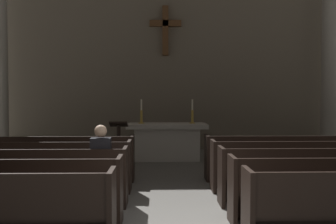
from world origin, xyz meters
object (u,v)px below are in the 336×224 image
(pew_right_row_4, at_px, (297,165))
(pew_left_row_4, at_px, (44,166))
(lone_worshipper, at_px, (102,163))
(pew_right_row_5, at_px, (281,157))
(altar, at_px, (167,141))
(pew_left_row_2, at_px, (4,192))
(pew_left_row_5, at_px, (57,158))
(lectern, at_px, (119,146))
(column_right_third, at_px, (332,47))
(pew_right_row_3, at_px, (318,176))
(candlestick_right, at_px, (192,116))
(pew_left_row_3, at_px, (27,177))
(candlestick_left, at_px, (141,116))

(pew_right_row_4, bearing_deg, pew_left_row_4, 180.00)
(lone_worshipper, bearing_deg, pew_right_row_4, 14.85)
(pew_right_row_5, xyz_separation_m, altar, (-2.36, 2.68, 0.06))
(pew_left_row_2, distance_m, pew_left_row_5, 2.91)
(pew_left_row_5, xyz_separation_m, pew_right_row_5, (4.72, 0.00, 0.00))
(lectern, xyz_separation_m, lone_worshipper, (0.05, -3.39, 0.14))
(pew_left_row_2, distance_m, lectern, 4.55)
(pew_right_row_4, xyz_separation_m, column_right_third, (2.56, 4.51, 2.75))
(pew_right_row_3, bearing_deg, pew_right_row_5, 90.00)
(pew_left_row_2, distance_m, pew_left_row_4, 1.94)
(pew_right_row_5, bearing_deg, column_right_third, 54.09)
(pew_right_row_5, bearing_deg, altar, 131.30)
(candlestick_right, bearing_deg, pew_right_row_5, -58.30)
(pew_left_row_3, relative_size, lectern, 2.79)
(pew_left_row_2, relative_size, lone_worshipper, 2.43)
(pew_left_row_2, xyz_separation_m, pew_right_row_3, (4.72, 0.97, 0.00))
(pew_right_row_3, xyz_separation_m, column_right_third, (2.56, 5.48, 2.75))
(pew_left_row_5, xyz_separation_m, pew_right_row_4, (4.72, -0.97, 0.00))
(pew_left_row_4, xyz_separation_m, altar, (2.36, 3.66, 0.06))
(pew_left_row_5, height_order, candlestick_right, candlestick_right)
(pew_right_row_5, relative_size, altar, 1.46)
(pew_left_row_4, height_order, pew_right_row_3, same)
(pew_left_row_3, height_order, pew_left_row_4, same)
(pew_left_row_2, relative_size, lectern, 2.79)
(pew_right_row_4, relative_size, altar, 1.46)
(pew_right_row_4, xyz_separation_m, pew_right_row_5, (0.00, 0.97, 0.00))
(lectern, bearing_deg, pew_right_row_3, -43.83)
(column_right_third, bearing_deg, candlestick_left, -171.36)
(column_right_third, bearing_deg, pew_right_row_5, -125.91)
(pew_left_row_4, distance_m, altar, 4.35)
(pew_left_row_3, bearing_deg, candlestick_left, 70.29)
(altar, height_order, lectern, lectern)
(column_right_third, bearing_deg, pew_left_row_5, -154.07)
(pew_right_row_5, bearing_deg, pew_left_row_4, -168.36)
(lone_worshipper, bearing_deg, pew_left_row_2, -139.82)
(pew_left_row_5, xyz_separation_m, pew_right_row_3, (4.72, -1.94, 0.00))
(lone_worshipper, bearing_deg, pew_left_row_4, 142.02)
(pew_left_row_5, height_order, pew_right_row_3, same)
(pew_left_row_4, relative_size, lectern, 2.79)
(pew_left_row_4, distance_m, pew_right_row_5, 4.81)
(pew_left_row_2, height_order, pew_right_row_4, same)
(candlestick_right, bearing_deg, pew_left_row_2, -118.65)
(pew_right_row_5, bearing_deg, candlestick_right, 121.70)
(pew_right_row_5, height_order, lectern, lectern)
(pew_right_row_3, relative_size, candlestick_left, 4.85)
(pew_left_row_5, distance_m, lone_worshipper, 2.26)
(lone_worshipper, bearing_deg, pew_right_row_5, 28.41)
(lectern, bearing_deg, candlestick_left, 66.93)
(pew_right_row_5, bearing_deg, pew_left_row_5, 180.00)
(altar, bearing_deg, pew_left_row_4, -122.82)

